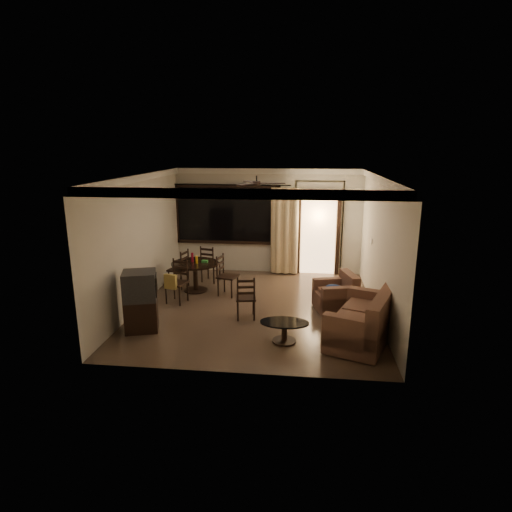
# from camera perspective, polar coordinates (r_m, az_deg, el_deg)

# --- Properties ---
(ground) EXTENTS (5.50, 5.50, 0.00)m
(ground) POSITION_cam_1_polar(r_m,az_deg,el_deg) (9.26, 0.07, -6.87)
(ground) COLOR #7F6651
(ground) RESTS_ON ground
(room_shell) EXTENTS (5.50, 6.70, 5.50)m
(room_shell) POSITION_cam_1_polar(r_m,az_deg,el_deg) (10.47, 4.42, 5.97)
(room_shell) COLOR beige
(room_shell) RESTS_ON ground
(dining_table) EXTENTS (1.11, 1.11, 0.92)m
(dining_table) POSITION_cam_1_polar(r_m,az_deg,el_deg) (10.23, -8.10, -1.67)
(dining_table) COLOR black
(dining_table) RESTS_ON ground
(dining_chair_west) EXTENTS (0.51, 0.51, 0.95)m
(dining_chair_west) POSITION_cam_1_polar(r_m,az_deg,el_deg) (10.63, -10.22, -2.66)
(dining_chair_west) COLOR black
(dining_chair_west) RESTS_ON ground
(dining_chair_east) EXTENTS (0.51, 0.51, 0.95)m
(dining_chair_east) POSITION_cam_1_polar(r_m,az_deg,el_deg) (9.95, -3.83, -3.65)
(dining_chair_east) COLOR black
(dining_chair_east) RESTS_ON ground
(dining_chair_south) EXTENTS (0.51, 0.55, 0.95)m
(dining_chair_south) POSITION_cam_1_polar(r_m,az_deg,el_deg) (9.61, -10.55, -4.40)
(dining_chair_south) COLOR black
(dining_chair_south) RESTS_ON ground
(dining_chair_north) EXTENTS (0.51, 0.51, 0.95)m
(dining_chair_north) POSITION_cam_1_polar(r_m,az_deg,el_deg) (10.97, -6.08, -1.96)
(dining_chair_north) COLOR black
(dining_chair_north) RESTS_ON ground
(tv_cabinet) EXTENTS (0.72, 0.69, 1.14)m
(tv_cabinet) POSITION_cam_1_polar(r_m,az_deg,el_deg) (8.29, -15.13, -5.81)
(tv_cabinet) COLOR black
(tv_cabinet) RESTS_ON ground
(sofa) EXTENTS (1.45, 1.91, 0.91)m
(sofa) POSITION_cam_1_polar(r_m,az_deg,el_deg) (7.86, 14.35, -8.52)
(sofa) COLOR #42221E
(sofa) RESTS_ON ground
(armchair) EXTENTS (0.96, 0.96, 0.78)m
(armchair) POSITION_cam_1_polar(r_m,az_deg,el_deg) (9.17, 10.80, -5.20)
(armchair) COLOR #42221E
(armchair) RESTS_ON ground
(coffee_table) EXTENTS (0.86, 0.52, 0.38)m
(coffee_table) POSITION_cam_1_polar(r_m,az_deg,el_deg) (7.66, 3.80, -9.61)
(coffee_table) COLOR black
(coffee_table) RESTS_ON ground
(side_chair) EXTENTS (0.46, 0.46, 0.90)m
(side_chair) POSITION_cam_1_polar(r_m,az_deg,el_deg) (8.64, -1.37, -6.60)
(side_chair) COLOR black
(side_chair) RESTS_ON ground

